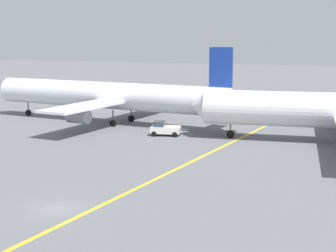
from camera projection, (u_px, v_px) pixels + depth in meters
ground_plane at (58, 208)px, 50.86m from camera, size 600.00×600.00×0.00m
taxiway_stripe at (140, 186)px, 58.45m from camera, size 16.65×118.98×0.01m
airliner_at_gate_left at (109, 96)px, 102.14m from camera, size 58.27×41.94×15.42m
pushback_tug at (165, 129)px, 89.42m from camera, size 8.48×4.04×2.80m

